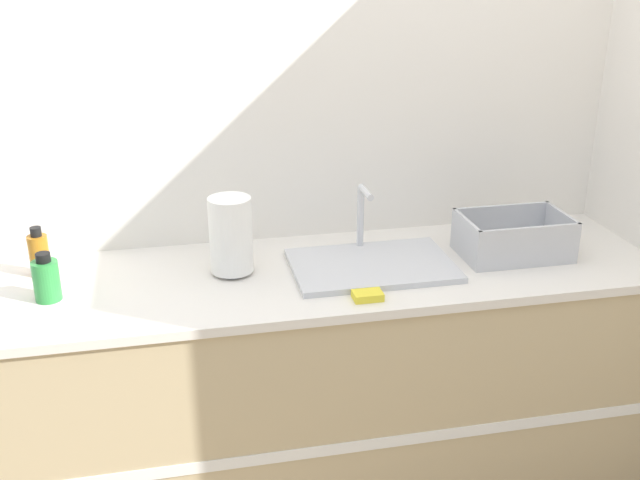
{
  "coord_description": "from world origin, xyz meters",
  "views": [
    {
      "loc": [
        -0.34,
        -1.89,
        1.95
      ],
      "look_at": [
        0.12,
        0.29,
        1.05
      ],
      "focal_mm": 42.0,
      "sensor_mm": 36.0,
      "label": 1
    }
  ],
  "objects_px": {
    "sink": "(371,263)",
    "paper_towel_roll": "(231,235)",
    "dish_rack": "(513,241)",
    "bottle_amber": "(39,254)",
    "bottle_green": "(46,279)"
  },
  "relations": [
    {
      "from": "sink",
      "to": "paper_towel_roll",
      "type": "height_order",
      "value": "paper_towel_roll"
    },
    {
      "from": "dish_rack",
      "to": "bottle_amber",
      "type": "bearing_deg",
      "value": 174.04
    },
    {
      "from": "sink",
      "to": "bottle_green",
      "type": "height_order",
      "value": "sink"
    },
    {
      "from": "bottle_amber",
      "to": "bottle_green",
      "type": "bearing_deg",
      "value": -77.03
    },
    {
      "from": "sink",
      "to": "paper_towel_roll",
      "type": "xyz_separation_m",
      "value": [
        -0.46,
        0.05,
        0.11
      ]
    },
    {
      "from": "paper_towel_roll",
      "to": "bottle_amber",
      "type": "distance_m",
      "value": 0.62
    },
    {
      "from": "sink",
      "to": "dish_rack",
      "type": "height_order",
      "value": "sink"
    },
    {
      "from": "bottle_amber",
      "to": "bottle_green",
      "type": "relative_size",
      "value": 1.09
    },
    {
      "from": "paper_towel_roll",
      "to": "bottle_amber",
      "type": "height_order",
      "value": "paper_towel_roll"
    },
    {
      "from": "paper_towel_roll",
      "to": "dish_rack",
      "type": "relative_size",
      "value": 0.71
    },
    {
      "from": "paper_towel_roll",
      "to": "dish_rack",
      "type": "bearing_deg",
      "value": -2.99
    },
    {
      "from": "bottle_green",
      "to": "dish_rack",
      "type": "bearing_deg",
      "value": 1.08
    },
    {
      "from": "sink",
      "to": "paper_towel_roll",
      "type": "relative_size",
      "value": 2.06
    },
    {
      "from": "bottle_amber",
      "to": "bottle_green",
      "type": "distance_m",
      "value": 0.2
    },
    {
      "from": "paper_towel_roll",
      "to": "bottle_amber",
      "type": "relative_size",
      "value": 1.57
    }
  ]
}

